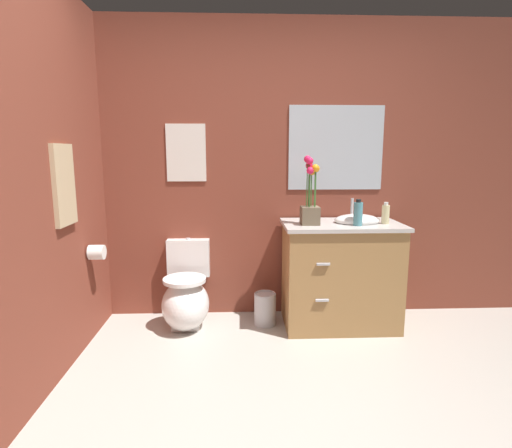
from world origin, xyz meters
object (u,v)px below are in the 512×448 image
lotion_bottle (358,213)px  vanity_cabinet (340,273)px  flower_vase (310,200)px  toilet (186,298)px  trash_bin (265,309)px  wall_mirror (336,148)px  hanging_towel (64,185)px  toilet_paper_roll (97,252)px  wall_poster (186,153)px  soap_bottle (386,214)px

lotion_bottle → vanity_cabinet: bearing=125.8°
flower_vase → vanity_cabinet: bearing=11.4°
toilet → trash_bin: (0.65, -0.00, -0.11)m
vanity_cabinet → wall_mirror: size_ratio=1.30×
trash_bin → hanging_towel: hanging_towel is taller
toilet → toilet_paper_roll: bearing=-162.6°
trash_bin → wall_poster: bearing=157.5°
toilet → lotion_bottle: size_ratio=3.38×
lotion_bottle → hanging_towel: hanging_towel is taller
toilet → lotion_bottle: lotion_bottle is taller
toilet → hanging_towel: size_ratio=1.33×
wall_mirror → wall_poster: bearing=180.0°
vanity_cabinet → lotion_bottle: bearing=-54.2°
lotion_bottle → wall_mirror: bearing=102.2°
soap_bottle → trash_bin: bearing=175.4°
vanity_cabinet → soap_bottle: bearing=-8.7°
toilet → wall_mirror: (1.26, 0.27, 1.21)m
lotion_bottle → hanging_towel: (-2.03, -0.39, 0.26)m
wall_mirror → lotion_bottle: bearing=-77.8°
soap_bottle → lotion_bottle: bearing=-163.5°
wall_poster → wall_mirror: size_ratio=0.59×
flower_vase → soap_bottle: bearing=0.4°
flower_vase → hanging_towel: bearing=-164.6°
toilet → trash_bin: 0.66m
flower_vase → trash_bin: size_ratio=1.95×
toilet → hanging_towel: 1.30m
flower_vase → hanging_towel: (-1.67, -0.46, 0.16)m
flower_vase → wall_mirror: size_ratio=0.66×
flower_vase → wall_poster: size_ratio=1.12×
trash_bin → wall_mirror: bearing=23.6°
hanging_towel → toilet_paper_roll: hanging_towel is taller
toilet → wall_mirror: size_ratio=0.86×
lotion_bottle → toilet_paper_roll: size_ratio=1.85×
toilet_paper_roll → hanging_towel: bearing=-99.1°
lotion_bottle → wall_poster: size_ratio=0.43×
toilet → wall_mirror: bearing=12.0°
vanity_cabinet → trash_bin: bearing=177.5°
toilet → flower_vase: bearing=-4.7°
lotion_bottle → toilet: bearing=173.8°
wall_poster → wall_mirror: (1.26, 0.00, 0.04)m
trash_bin → toilet_paper_roll: (-1.27, -0.20, 0.54)m
flower_vase → trash_bin: flower_vase is taller
soap_bottle → hanging_towel: (-2.27, -0.47, 0.27)m
wall_poster → lotion_bottle: bearing=-17.1°
wall_poster → wall_mirror: bearing=0.0°
toilet → flower_vase: flower_vase is taller
toilet → hanging_towel: hanging_towel is taller
toilet → wall_poster: 1.20m
soap_bottle → trash_bin: 1.24m
wall_mirror → hanging_towel: 2.11m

